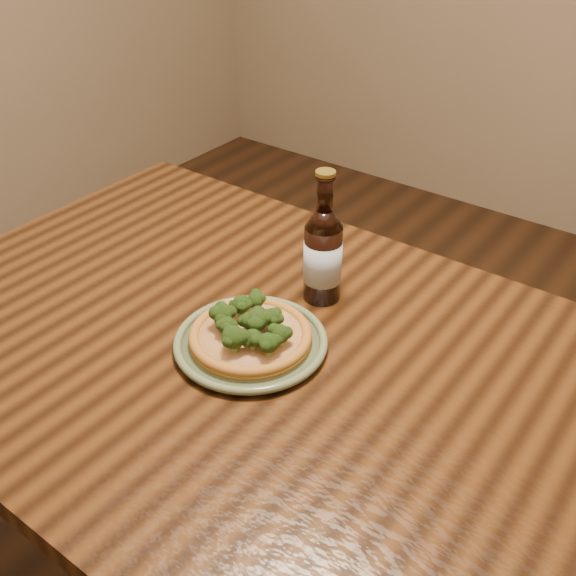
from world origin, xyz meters
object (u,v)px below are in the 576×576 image
Objects in this scene: beer_bottle at (323,254)px; table at (314,415)px; plate at (251,342)px; pizza at (250,333)px.

table is at bearing -69.72° from beer_bottle.
plate is at bearing -175.46° from table.
plate is at bearing -104.77° from beer_bottle.
table is 0.17m from pizza.
table is at bearing 4.54° from plate.
plate reaches higher than table.
pizza is at bearing -175.02° from table.
beer_bottle is (0.01, 0.19, 0.06)m from pizza.
beer_bottle is at bearing 86.48° from plate.
table is 0.16m from plate.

